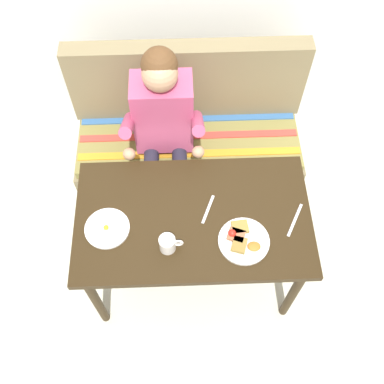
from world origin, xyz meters
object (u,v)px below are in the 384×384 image
couch (189,143)px  plate_breakfast (243,240)px  plate_eggs (107,228)px  person (163,125)px  coffee_mug (168,244)px  knife (295,220)px  fork (208,209)px  table (193,224)px

couch → plate_breakfast: 1.03m
plate_eggs → plate_breakfast: bearing=-7.7°
person → coffee_mug: bearing=-88.5°
person → plate_breakfast: bearing=-62.5°
plate_breakfast → knife: plate_breakfast is taller
person → fork: person is taller
couch → knife: bearing=-57.6°
couch → knife: 1.04m
table → fork: bearing=25.3°
table → person: bearing=104.0°
person → plate_eggs: bearing=-113.7°
table → couch: couch is taller
couch → plate_breakfast: couch is taller
plate_eggs → knife: (0.94, 0.01, -0.01)m
couch → person: 0.47m
plate_eggs → knife: size_ratio=1.12×
plate_breakfast → plate_eggs: size_ratio=1.13×
table → plate_eggs: bearing=-172.7°
plate_eggs → coffee_mug: (0.30, -0.11, 0.04)m
plate_eggs → fork: bearing=10.3°
plate_eggs → coffee_mug: bearing=-20.3°
table → person: person is taller
couch → coffee_mug: size_ratio=12.20×
couch → plate_breakfast: bearing=-75.4°
person → plate_eggs: (-0.28, -0.64, -0.00)m
coffee_mug → knife: 0.65m
fork → knife: size_ratio=0.85×
coffee_mug → fork: 0.29m
knife → couch: bearing=150.5°
plate_eggs → person: bearing=66.3°
table → coffee_mug: bearing=-127.2°
fork → knife: (0.43, -0.08, 0.00)m
coffee_mug → fork: (0.20, 0.20, -0.05)m
coffee_mug → fork: coffee_mug is taller
couch → plate_breakfast: size_ratio=5.71×
plate_eggs → knife: bearing=0.9°
plate_breakfast → fork: (-0.16, 0.18, -0.01)m
table → couch: 0.83m
person → fork: size_ratio=7.13×
couch → knife: size_ratio=7.20×
fork → plate_breakfast: bearing=-26.9°
person → coffee_mug: 0.76m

